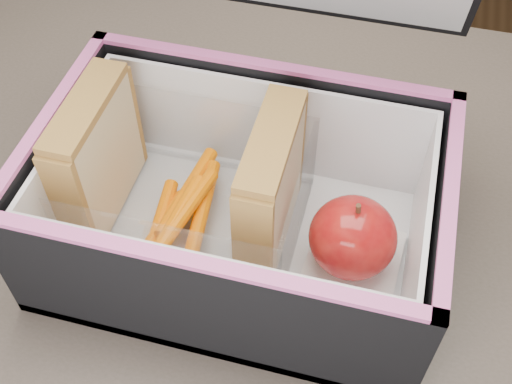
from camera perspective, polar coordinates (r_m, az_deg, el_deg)
kitchen_table at (r=0.60m, az=5.17°, el=-14.28°), size 1.20×0.80×0.75m
lunch_bag at (r=0.49m, az=-1.27°, el=-0.11°), size 0.30×0.29×0.29m
plastic_tub at (r=0.52m, az=-6.41°, el=0.25°), size 0.19×0.14×0.08m
sandwich_left at (r=0.52m, az=-13.93°, el=3.16°), size 0.03×0.10×0.11m
sandwich_right at (r=0.48m, az=1.30°, el=0.26°), size 0.03×0.10×0.12m
carrot_sticks at (r=0.52m, az=-7.07°, el=-2.26°), size 0.06×0.14×0.03m
paper_napkin at (r=0.52m, az=8.64°, el=-6.02°), size 0.08×0.08×0.01m
red_apple at (r=0.49m, az=8.59°, el=-4.01°), size 0.08×0.08×0.07m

